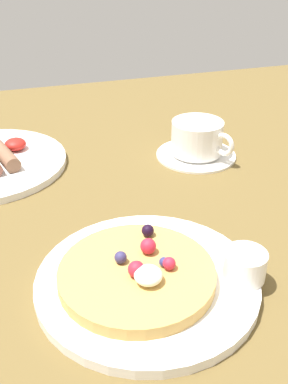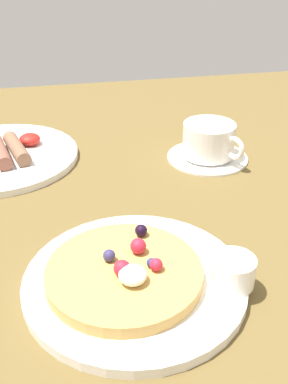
% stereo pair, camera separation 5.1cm
% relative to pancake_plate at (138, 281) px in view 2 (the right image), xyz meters
% --- Properties ---
extents(ground_plane, '(1.74, 1.24, 0.03)m').
position_rel_pancake_plate_xyz_m(ground_plane, '(-0.00, 0.13, -0.02)').
color(ground_plane, brown).
extents(pancake_plate, '(0.24, 0.24, 0.01)m').
position_rel_pancake_plate_xyz_m(pancake_plate, '(0.00, 0.00, 0.00)').
color(pancake_plate, white).
rests_on(pancake_plate, ground_plane).
extents(pancake_with_berries, '(0.17, 0.17, 0.03)m').
position_rel_pancake_plate_xyz_m(pancake_with_berries, '(-0.01, -0.00, 0.01)').
color(pancake_with_berries, tan).
rests_on(pancake_with_berries, pancake_plate).
extents(syrup_ramekin, '(0.05, 0.05, 0.03)m').
position_rel_pancake_plate_xyz_m(syrup_ramekin, '(0.10, -0.03, 0.02)').
color(syrup_ramekin, white).
rests_on(syrup_ramekin, pancake_plate).
extents(fried_breakfast, '(0.13, 0.12, 0.03)m').
position_rel_pancake_plate_xyz_m(fried_breakfast, '(-0.16, 0.33, 0.02)').
color(fried_breakfast, brown).
rests_on(fried_breakfast, breakfast_plate).
extents(coffee_saucer, '(0.13, 0.13, 0.01)m').
position_rel_pancake_plate_xyz_m(coffee_saucer, '(0.18, 0.29, -0.00)').
color(coffee_saucer, white).
rests_on(coffee_saucer, ground_plane).
extents(coffee_cup, '(0.09, 0.11, 0.05)m').
position_rel_pancake_plate_xyz_m(coffee_cup, '(0.18, 0.28, 0.03)').
color(coffee_cup, white).
rests_on(coffee_cup, coffee_saucer).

